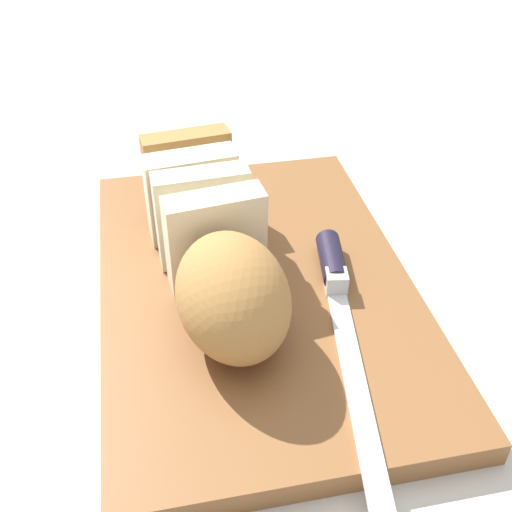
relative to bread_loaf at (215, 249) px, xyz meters
The scene contains 6 objects.
ground_plane 0.08m from the bread_loaf, 79.14° to the right, with size 3.00×3.00×0.00m, color beige.
cutting_board 0.07m from the bread_loaf, 79.14° to the right, with size 0.44×0.30×0.02m, color brown.
bread_loaf is the anchor object (origin of this frame).
bread_knife 0.12m from the bread_loaf, 102.65° to the right, with size 0.31×0.06×0.02m.
crumb_near_knife 0.06m from the bread_loaf, 139.76° to the right, with size 0.00×0.00×0.00m, color tan.
crumb_near_loaf 0.07m from the bread_loaf, behind, with size 0.00×0.00×0.00m, color tan.
Camera 1 is at (-0.45, 0.08, 0.42)m, focal length 43.62 mm.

